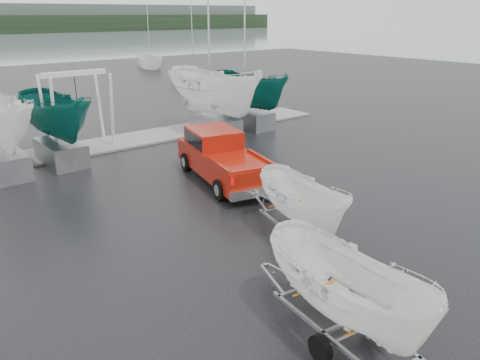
# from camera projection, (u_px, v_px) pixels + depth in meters

# --- Properties ---
(ground_plane) EXTENTS (120.00, 120.00, 0.00)m
(ground_plane) POSITION_uv_depth(u_px,v_px,m) (255.00, 225.00, 16.10)
(ground_plane) COLOR black
(ground_plane) RESTS_ON ground
(dock) EXTENTS (30.00, 3.00, 0.12)m
(dock) POSITION_uv_depth(u_px,v_px,m) (101.00, 145.00, 25.61)
(dock) COLOR gray
(dock) RESTS_ON ground
(pickup_truck) EXTENTS (3.50, 6.54, 2.07)m
(pickup_truck) POSITION_uv_depth(u_px,v_px,m) (220.00, 155.00, 20.31)
(pickup_truck) COLOR maroon
(pickup_truck) RESTS_ON ground
(trailer_hitched) EXTENTS (1.99, 3.78, 4.82)m
(trailer_hitched) POSITION_uv_depth(u_px,v_px,m) (305.00, 163.00, 14.15)
(trailer_hitched) COLOR gray
(trailer_hitched) RESTS_ON ground
(trailer_parked) EXTENTS (1.96, 3.72, 5.15)m
(trailer_parked) POSITION_uv_depth(u_px,v_px,m) (351.00, 228.00, 9.46)
(trailer_parked) COLOR gray
(trailer_parked) RESTS_ON ground
(boat_hoist) EXTENTS (3.30, 2.18, 4.12)m
(boat_hoist) POSITION_uv_depth(u_px,v_px,m) (77.00, 100.00, 24.11)
(boat_hoist) COLOR silver
(boat_hoist) RESTS_ON ground
(keelboat_1) EXTENTS (2.39, 3.20, 7.45)m
(keelboat_1) POSITION_uv_depth(u_px,v_px,m) (52.00, 85.00, 21.41)
(keelboat_1) COLOR gray
(keelboat_1) RESTS_ON ground
(keelboat_2) EXTENTS (2.93, 3.20, 11.11)m
(keelboat_2) POSITION_uv_depth(u_px,v_px,m) (214.00, 55.00, 26.32)
(keelboat_2) COLOR gray
(keelboat_2) RESTS_ON ground
(keelboat_3) EXTENTS (2.44, 3.20, 10.61)m
(keelboat_3) POSITION_uv_depth(u_px,v_px,m) (250.00, 65.00, 28.49)
(keelboat_3) COLOR gray
(keelboat_3) RESTS_ON ground
(moored_boat_2) EXTENTS (2.78, 2.76, 10.66)m
(moored_boat_2) POSITION_uv_depth(u_px,v_px,m) (194.00, 83.00, 48.75)
(moored_boat_2) COLOR white
(moored_boat_2) RESTS_ON ground
(moored_boat_3) EXTENTS (3.57, 3.61, 11.74)m
(moored_boat_3) POSITION_uv_depth(u_px,v_px,m) (151.00, 68.00, 61.77)
(moored_boat_3) COLOR white
(moored_boat_3) RESTS_ON ground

